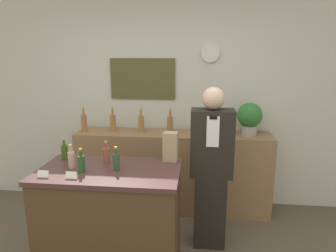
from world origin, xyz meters
name	(u,v)px	position (x,y,z in m)	size (l,w,h in m)	color
back_wall	(162,100)	(0.00, 2.00, 1.35)	(5.20, 0.09, 2.70)	beige
back_shelf	(173,171)	(0.16, 1.72, 0.50)	(2.37, 0.44, 0.99)	#8E6642
display_counter	(111,221)	(-0.27, 0.53, 0.48)	(1.20, 0.68, 0.97)	#4C331E
shopkeeper	(211,170)	(0.61, 1.02, 0.81)	(0.41, 0.26, 1.63)	black
potted_plant	(250,117)	(1.07, 1.75, 1.20)	(0.29, 0.29, 0.38)	#9E998E
paper_bag	(171,147)	(0.23, 0.80, 1.10)	(0.14, 0.11, 0.27)	tan
price_card_left	(43,174)	(-0.74, 0.31, 1.00)	(0.09, 0.02, 0.06)	white
price_card_right	(71,175)	(-0.50, 0.31, 1.00)	(0.09, 0.02, 0.06)	white
counter_bottle_0	(65,152)	(-0.75, 0.73, 1.04)	(0.06, 0.06, 0.20)	#344E1C
counter_bottle_1	(71,159)	(-0.60, 0.54, 1.04)	(0.06, 0.06, 0.20)	tan
counter_bottle_2	(81,163)	(-0.47, 0.45, 1.04)	(0.06, 0.06, 0.20)	#23491E
counter_bottle_3	(106,155)	(-0.34, 0.68, 1.04)	(0.06, 0.06, 0.20)	brown
counter_bottle_4	(116,161)	(-0.20, 0.52, 1.04)	(0.06, 0.06, 0.20)	#2E492B
shelf_bottle_0	(84,122)	(-0.94, 1.70, 1.11)	(0.07, 0.07, 0.30)	#A3633D
shelf_bottle_1	(113,122)	(-0.59, 1.74, 1.11)	(0.07, 0.07, 0.30)	#A36931
shelf_bottle_2	(141,123)	(-0.23, 1.73, 1.11)	(0.07, 0.07, 0.30)	olive
shelf_bottle_3	(170,124)	(0.13, 1.71, 1.11)	(0.07, 0.07, 0.30)	#986436
shelf_bottle_4	(200,125)	(0.49, 1.71, 1.11)	(0.07, 0.07, 0.30)	#A37137
shelf_bottle_5	(231,126)	(0.85, 1.70, 1.11)	(0.07, 0.07, 0.30)	#A16A30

